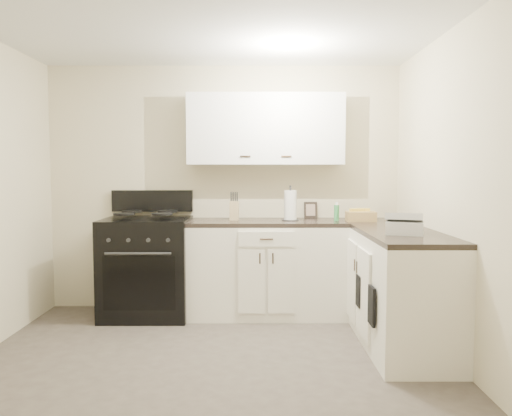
{
  "coord_description": "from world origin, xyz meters",
  "views": [
    {
      "loc": [
        0.32,
        -3.38,
        1.43
      ],
      "look_at": [
        0.33,
        0.85,
        1.11
      ],
      "focal_mm": 35.0,
      "sensor_mm": 36.0,
      "label": 1
    }
  ],
  "objects_px": {
    "knife_block": "(234,211)",
    "countertop_grill": "(405,228)",
    "paper_towel": "(290,206)",
    "wicker_basket": "(361,216)",
    "stove": "(147,269)"
  },
  "relations": [
    {
      "from": "knife_block",
      "to": "countertop_grill",
      "type": "height_order",
      "value": "knife_block"
    },
    {
      "from": "paper_towel",
      "to": "wicker_basket",
      "type": "xyz_separation_m",
      "value": [
        0.68,
        -0.06,
        -0.1
      ]
    },
    {
      "from": "knife_block",
      "to": "paper_towel",
      "type": "height_order",
      "value": "paper_towel"
    },
    {
      "from": "wicker_basket",
      "to": "paper_towel",
      "type": "bearing_deg",
      "value": 175.11
    },
    {
      "from": "stove",
      "to": "countertop_grill",
      "type": "distance_m",
      "value": 2.5
    },
    {
      "from": "paper_towel",
      "to": "wicker_basket",
      "type": "bearing_deg",
      "value": -4.89
    },
    {
      "from": "paper_towel",
      "to": "knife_block",
      "type": "bearing_deg",
      "value": 176.23
    },
    {
      "from": "stove",
      "to": "wicker_basket",
      "type": "bearing_deg",
      "value": -0.94
    },
    {
      "from": "stove",
      "to": "knife_block",
      "type": "bearing_deg",
      "value": 4.04
    },
    {
      "from": "stove",
      "to": "wicker_basket",
      "type": "height_order",
      "value": "wicker_basket"
    },
    {
      "from": "stove",
      "to": "paper_towel",
      "type": "relative_size",
      "value": 3.42
    },
    {
      "from": "countertop_grill",
      "to": "stove",
      "type": "bearing_deg",
      "value": 174.31
    },
    {
      "from": "stove",
      "to": "paper_towel",
      "type": "height_order",
      "value": "paper_towel"
    },
    {
      "from": "wicker_basket",
      "to": "countertop_grill",
      "type": "relative_size",
      "value": 1.03
    },
    {
      "from": "paper_towel",
      "to": "wicker_basket",
      "type": "height_order",
      "value": "paper_towel"
    }
  ]
}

